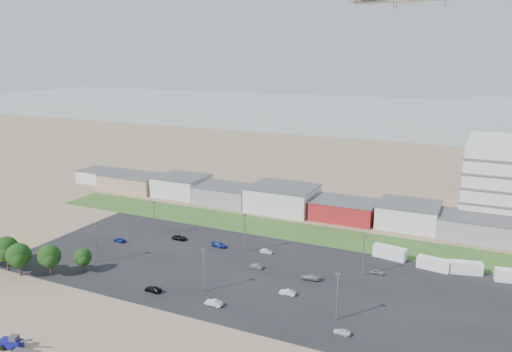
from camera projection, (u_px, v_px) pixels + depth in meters
The scene contains 30 objects.
ground at pixel (184, 302), 107.71m from camera, with size 700.00×700.00×0.00m, color #7F6851.
parking_lot at pixel (246, 271), 123.22m from camera, with size 120.00×50.00×0.01m, color black.
grass_strip at pixel (277, 228), 153.42m from camera, with size 160.00×16.00×0.02m, color #305620.
hills_backdrop at pixel (466, 121), 367.01m from camera, with size 700.00×200.00×9.00m, color gray, non-canonical shape.
building_row at pixel (254, 194), 176.23m from camera, with size 170.00×20.00×8.00m, color silver, non-canonical shape.
telehandler at pixel (11, 342), 90.30m from camera, with size 6.63×2.21×2.76m, color navy, non-canonical shape.
box_trailer_a at pixel (390, 252), 130.70m from camera, with size 8.46×2.64×3.17m, color silver, non-canonical shape.
box_trailer_b at pixel (433, 264), 123.86m from camera, with size 7.81×2.44×2.93m, color silver, non-canonical shape.
box_trailer_c at pixel (465, 268), 121.63m from camera, with size 7.96×2.49×2.99m, color silver, non-canonical shape.
tree_left at pixel (6, 251), 122.74m from camera, with size 6.55×6.55×9.82m, color black, non-canonical shape.
tree_mid at pixel (19, 258), 119.57m from camera, with size 6.21×6.21×9.31m, color black, non-canonical shape.
tree_right at pixel (50, 258), 119.89m from camera, with size 5.83×5.83×8.75m, color black, non-canonical shape.
tree_near at pixel (83, 259), 122.10m from camera, with size 4.57×4.57×6.85m, color black, non-canonical shape.
lightpole_front_l at pixel (96, 243), 127.14m from camera, with size 1.26×0.52×10.69m, color slate, non-canonical shape.
lightpole_front_m at pixel (204, 271), 111.50m from camera, with size 1.19×0.49×10.07m, color slate, non-canonical shape.
lightpole_front_r at pixel (337, 297), 99.28m from camera, with size 1.19×0.50×10.11m, color slate, non-canonical shape.
lightpole_back_l at pixel (155, 219), 146.00m from camera, with size 1.23×0.51×10.43m, color slate, non-canonical shape.
lightpole_back_m at pixel (245, 233), 133.89m from camera, with size 1.26×0.53×10.72m, color slate, non-canonical shape.
lightpole_back_r at pixel (364, 256), 119.41m from camera, with size 1.21×0.50×10.29m, color slate, non-canonical shape.
parked_car_1 at pixel (287, 292), 110.85m from camera, with size 1.29×3.69×1.21m, color silver.
parked_car_2 at pixel (342, 332), 95.11m from camera, with size 1.33×3.31×1.13m, color silver.
parked_car_3 at pixel (153, 289), 112.35m from camera, with size 1.72×4.23×1.23m, color black.
parked_car_5 at pixel (119, 240), 142.40m from camera, with size 1.51×3.76×1.28m, color navy.
parked_car_6 at pixel (219, 245), 138.49m from camera, with size 1.83×4.50×1.31m, color navy.
parked_car_7 at pixel (257, 266), 124.77m from camera, with size 1.19×3.41×1.12m, color #595B5E.
parked_car_8 at pixel (377, 272), 121.30m from camera, with size 1.30×3.23×1.10m, color #A5A5AA.
parked_car_9 at pixel (179, 238), 144.00m from camera, with size 2.06×4.46×1.24m, color black.
parked_car_11 at pixel (266, 251), 134.12m from camera, with size 1.15×3.30×1.09m, color silver.
parked_car_12 at pixel (310, 277), 118.26m from camera, with size 1.85×4.55×1.32m, color #A5A5AA.
parked_car_13 at pixel (214, 303), 106.12m from camera, with size 1.38×3.97×1.31m, color silver.
Camera 1 is at (56.01, -82.21, 51.91)m, focal length 35.00 mm.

